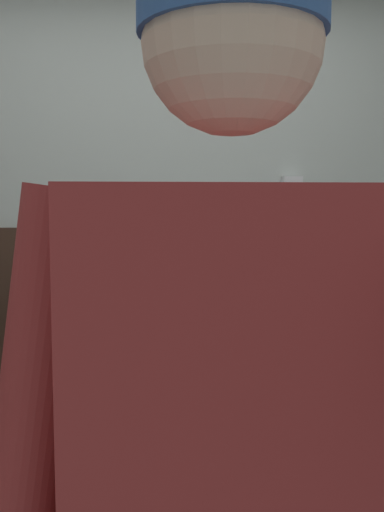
{
  "coord_description": "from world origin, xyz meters",
  "views": [
    {
      "loc": [
        -0.11,
        -1.47,
        1.37
      ],
      "look_at": [
        0.0,
        -0.17,
        1.25
      ],
      "focal_mm": 39.66,
      "sensor_mm": 36.0,
      "label": 1
    }
  ],
  "objects_px": {
    "urinal_left": "(65,321)",
    "urinal_middle": "(211,318)",
    "person": "(232,506)",
    "soap_dispenser": "(292,193)"
  },
  "relations": [
    {
      "from": "urinal_left",
      "to": "soap_dispenser",
      "type": "bearing_deg",
      "value": 5.69
    },
    {
      "from": "urinal_middle",
      "to": "person",
      "type": "xyz_separation_m",
      "value": [
        -0.23,
        -2.19,
        0.21
      ]
    },
    {
      "from": "urinal_middle",
      "to": "person",
      "type": "distance_m",
      "value": 2.21
    },
    {
      "from": "person",
      "to": "soap_dispenser",
      "type": "bearing_deg",
      "value": 73.61
    },
    {
      "from": "urinal_left",
      "to": "urinal_middle",
      "type": "relative_size",
      "value": 1.0
    },
    {
      "from": "urinal_middle",
      "to": "soap_dispenser",
      "type": "bearing_deg",
      "value": 14.9
    },
    {
      "from": "person",
      "to": "urinal_left",
      "type": "bearing_deg",
      "value": 103.39
    },
    {
      "from": "urinal_left",
      "to": "soap_dispenser",
      "type": "relative_size",
      "value": 6.89
    },
    {
      "from": "soap_dispenser",
      "to": "person",
      "type": "bearing_deg",
      "value": -106.39
    },
    {
      "from": "urinal_left",
      "to": "person",
      "type": "xyz_separation_m",
      "value": [
        0.52,
        -2.19,
        0.21
      ]
    }
  ]
}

